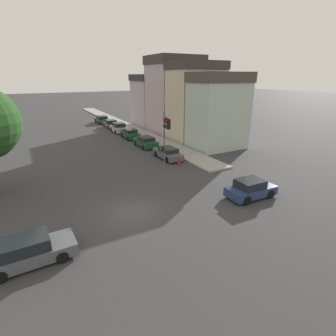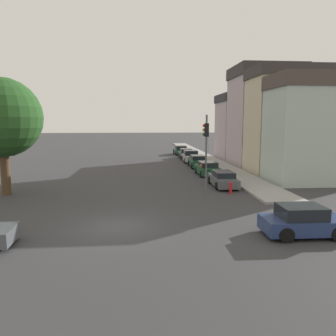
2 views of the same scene
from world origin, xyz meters
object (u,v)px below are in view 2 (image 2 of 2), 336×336
street_tree (2,118)px  parked_car_3 (190,156)px  parked_car_1 (207,169)px  parked_car_5 (180,150)px  fire_hydrant (231,188)px  parked_car_2 (197,162)px  crossing_car_0 (303,221)px  parked_car_4 (186,154)px  parked_car_0 (223,179)px  traffic_signal (206,139)px

street_tree → parked_car_3: (16.81, 18.66, -4.93)m
street_tree → parked_car_1: 19.15m
parked_car_5 → fire_hydrant: (0.03, -30.27, -0.22)m
parked_car_1 → parked_car_2: 5.78m
parked_car_2 → parked_car_5: (-0.10, 15.61, 0.00)m
street_tree → crossing_car_0: bearing=-30.7°
parked_car_5 → parked_car_4: bearing=179.2°
parked_car_2 → parked_car_4: parked_car_2 is taller
parked_car_2 → parked_car_3: parked_car_3 is taller
crossing_car_0 → parked_car_4: size_ratio=0.97×
parked_car_4 → crossing_car_0: bearing=-178.6°
parked_car_0 → parked_car_5: 27.48m
parked_car_1 → fire_hydrant: (-0.06, -8.88, -0.18)m
parked_car_1 → crossing_car_0: bearing=-178.3°
crossing_car_0 → parked_car_1: bearing=93.9°
parked_car_1 → parked_car_2: parked_car_2 is taller
street_tree → parked_car_1: bearing=24.4°
parked_car_0 → parked_car_4: size_ratio=1.08×
traffic_signal → parked_car_3: (2.20, 20.88, -3.48)m
street_tree → traffic_signal: street_tree is taller
street_tree → parked_car_0: bearing=5.2°
crossing_car_0 → parked_car_2: size_ratio=0.94×
parked_car_4 → fire_hydrant: (-0.08, -24.62, -0.19)m
street_tree → parked_car_4: 29.25m
traffic_signal → crossing_car_0: 9.51m
parked_car_2 → parked_car_5: parked_car_5 is taller
parked_car_2 → parked_car_3: 5.24m
street_tree → fire_hydrant: street_tree is taller
street_tree → traffic_signal: bearing=-8.6°
street_tree → crossing_car_0: street_tree is taller
parked_car_4 → parked_car_5: size_ratio=0.93×
traffic_signal → parked_car_2: bearing=-87.1°
parked_car_1 → parked_car_4: (0.02, 15.74, 0.01)m
traffic_signal → crossing_car_0: traffic_signal is taller
parked_car_4 → parked_car_5: 5.65m
parked_car_1 → parked_car_5: bearing=-0.7°
traffic_signal → parked_car_4: (2.24, 25.60, -3.56)m
parked_car_1 → parked_car_3: 11.02m
street_tree → crossing_car_0: 21.15m
traffic_signal → parked_car_3: bearing=-85.0°
traffic_signal → parked_car_1: 10.71m
parked_car_4 → parked_car_5: (-0.11, 5.65, 0.03)m
crossing_car_0 → parked_car_2: bearing=93.2°
parked_car_2 → fire_hydrant: size_ratio=4.53×
parked_car_1 → parked_car_5: size_ratio=0.96×
parked_car_4 → parked_car_0: bearing=-179.9°
fire_hydrant → parked_car_3: bearing=89.9°
street_tree → parked_car_2: (16.84, 13.41, -4.98)m
parked_car_4 → traffic_signal: bearing=175.0°
parked_car_5 → traffic_signal: bearing=174.2°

